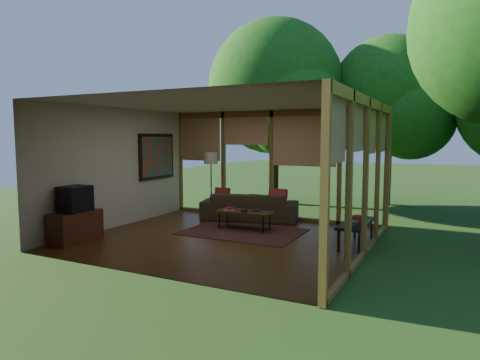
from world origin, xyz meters
The scene contains 25 objects.
floor centered at (0.00, 0.00, 0.00)m, with size 5.50×5.50×0.00m, color #5B3417.
ceiling centered at (0.00, 0.00, 2.70)m, with size 5.50×5.50×0.00m, color silver.
wall_left centered at (-2.75, 0.00, 1.35)m, with size 0.04×5.00×2.70m, color beige.
wall_front centered at (0.00, -2.50, 1.35)m, with size 5.50×0.04×2.70m, color beige.
window_wall_back centered at (0.00, 2.50, 1.35)m, with size 5.50×0.12×2.70m, color olive.
window_wall_right centered at (2.75, 0.00, 1.35)m, with size 0.12×5.00×2.70m, color olive.
tree_nw centered at (-0.91, 4.96, 3.56)m, with size 4.08×4.08×5.61m.
tree_ne centered at (2.25, 6.15, 3.31)m, with size 3.44×3.44×5.04m.
rug centered at (0.08, 0.73, 0.01)m, with size 2.47×1.75×0.01m, color brown.
sofa centered at (-0.36, 2.00, 0.34)m, with size 2.33×0.91×0.68m, color #3D311E.
pillow_left centered at (-1.11, 1.95, 0.57)m, with size 0.38×0.13×0.38m, color maroon.
pillow_right centered at (0.39, 1.95, 0.60)m, with size 0.43×0.14×0.43m, color maroon.
ct_book_lower centered at (-0.34, 0.88, 0.44)m, with size 0.21×0.16×0.03m, color #B9B4A8.
ct_book_upper centered at (-0.34, 0.88, 0.47)m, with size 0.19×0.14×0.03m, color maroon.
ct_book_side centered at (0.26, 1.01, 0.44)m, with size 0.20×0.15×0.03m, color #161D31.
ct_bowl centered at (0.06, 0.83, 0.46)m, with size 0.16×0.16×0.07m, color black.
media_cabinet centered at (-2.47, -1.51, 0.30)m, with size 0.50×1.00×0.60m, color #582B18.
television centered at (-2.45, -1.51, 0.85)m, with size 0.45×0.55×0.50m, color black.
console_book_a centered at (2.40, 0.25, 0.50)m, with size 0.25×0.18×0.09m, color #2D4E41.
console_book_b centered at (2.40, 0.70, 0.51)m, with size 0.24×0.18×0.11m, color maroon.
console_book_c centered at (2.40, 1.10, 0.48)m, with size 0.21×0.15×0.06m, color #B9B4A8.
floor_lamp centered at (-1.54, 2.14, 1.41)m, with size 0.36×0.36×1.65m.
coffee_table centered at (0.01, 0.93, 0.39)m, with size 1.20×0.50×0.43m.
side_console centered at (2.40, 0.65, 0.41)m, with size 0.60×1.40×0.46m.
wall_painting centered at (-2.71, 1.40, 1.55)m, with size 0.06×1.35×1.15m.
Camera 1 is at (4.10, -7.39, 2.04)m, focal length 32.00 mm.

